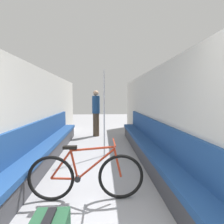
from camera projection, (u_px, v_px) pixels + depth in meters
The scene contains 7 objects.
wall_left at pixel (36, 115), 4.11m from camera, with size 0.10×9.70×2.25m, color beige.
wall_right at pixel (157, 114), 4.27m from camera, with size 0.10×9.70×2.25m, color beige.
bench_seat_row_left at pixel (45, 149), 4.08m from camera, with size 0.42×5.67×0.98m.
bench_seat_row_right at pixel (149, 148), 4.21m from camera, with size 0.42×5.67×0.98m.
bicycle at pixel (86, 176), 2.59m from camera, with size 1.71×0.46×0.88m.
grab_pole_near at pixel (104, 114), 4.52m from camera, with size 0.08×0.08×2.23m.
passenger_standing at pixel (96, 113), 6.90m from camera, with size 0.30×0.30×1.81m.
Camera 1 is at (0.12, -0.93, 1.52)m, focal length 28.00 mm.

